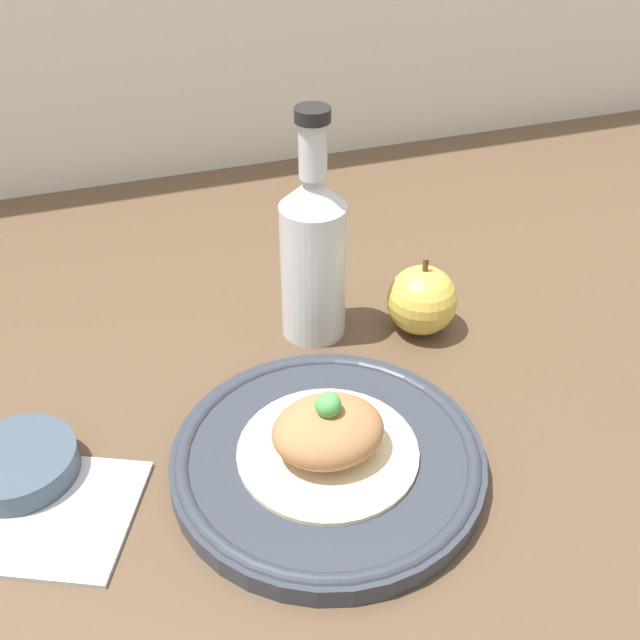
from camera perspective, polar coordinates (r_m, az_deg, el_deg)
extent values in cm
cube|color=brown|center=(70.74, 3.77, -6.93)|extent=(180.00, 110.00, 4.00)
cylinder|color=#2D333D|center=(62.17, 0.59, -10.68)|extent=(25.63, 25.63, 1.86)
torus|color=#2D333D|center=(61.69, 0.60, -10.27)|extent=(24.88, 24.88, 1.30)
cylinder|color=beige|center=(61.35, 0.60, -9.96)|extent=(14.74, 14.74, 0.40)
ellipsoid|color=#9E6B42|center=(59.69, 0.61, -8.42)|extent=(9.05, 7.69, 4.24)
sphere|color=#4CA34C|center=(57.79, 0.63, -6.50)|extent=(2.07, 2.07, 2.07)
cylinder|color=silver|center=(72.92, -0.50, 3.74)|extent=(6.42, 6.42, 14.21)
cone|color=silver|center=(68.69, -0.54, 9.75)|extent=(6.42, 6.42, 2.89)
cylinder|color=silver|center=(66.97, -0.56, 12.84)|extent=(2.57, 2.57, 5.19)
cylinder|color=black|center=(65.76, -0.57, 15.39)|extent=(3.21, 3.21, 1.20)
sphere|color=gold|center=(75.71, 7.78, 1.51)|extent=(7.11, 7.11, 7.11)
cylinder|color=brown|center=(73.46, 8.04, 4.14)|extent=(0.57, 0.57, 1.60)
cube|color=#B7BCC6|center=(62.86, -19.63, -13.61)|extent=(16.05, 15.78, 0.80)
cylinder|color=#384756|center=(66.06, -21.92, -10.17)|extent=(9.38, 9.38, 2.55)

